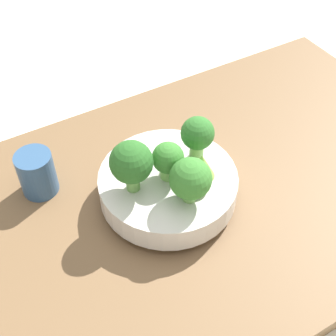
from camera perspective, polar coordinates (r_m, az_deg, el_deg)
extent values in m
plane|color=beige|center=(0.86, 0.71, -5.74)|extent=(6.00, 6.00, 0.00)
cube|color=brown|center=(0.84, 0.72, -4.98)|extent=(1.15, 0.62, 0.04)
cylinder|color=silver|center=(0.83, 0.00, -3.49)|extent=(0.11, 0.11, 0.01)
cylinder|color=silver|center=(0.81, 0.00, -2.11)|extent=(0.24, 0.24, 0.05)
cylinder|color=#6BA34C|center=(0.77, 3.97, -1.44)|extent=(0.03, 0.03, 0.02)
cone|color=#84AD47|center=(0.75, 4.10, 0.30)|extent=(0.05, 0.05, 0.05)
cylinder|color=#7AB256|center=(0.75, 2.75, -3.11)|extent=(0.02, 0.02, 0.02)
sphere|color=#387A2D|center=(0.72, 2.85, -1.27)|extent=(0.07, 0.07, 0.07)
cylinder|color=#6BA34C|center=(0.76, -4.32, -1.54)|extent=(0.02, 0.02, 0.04)
sphere|color=#286023|center=(0.73, -4.50, 0.72)|extent=(0.07, 0.07, 0.07)
cylinder|color=#7AB256|center=(0.81, 3.50, 2.29)|extent=(0.02, 0.02, 0.03)
sphere|color=#2D6B28|center=(0.79, 3.62, 4.26)|extent=(0.06, 0.06, 0.06)
cylinder|color=#7AB256|center=(0.78, 0.00, -0.37)|extent=(0.03, 0.03, 0.03)
sphere|color=#387A2D|center=(0.76, 0.00, 1.25)|extent=(0.05, 0.05, 0.05)
cylinder|color=#33567F|center=(0.85, -15.69, -0.62)|extent=(0.06, 0.06, 0.08)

